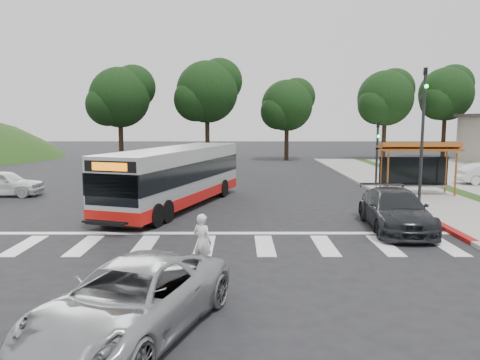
{
  "coord_description": "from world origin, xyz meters",
  "views": [
    {
      "loc": [
        1.16,
        -20.11,
        4.16
      ],
      "look_at": [
        1.18,
        -0.35,
        1.6
      ],
      "focal_mm": 35.0,
      "sensor_mm": 36.0,
      "label": 1
    }
  ],
  "objects_px": {
    "dark_sedan": "(395,210)",
    "silver_suv_south": "(131,300)",
    "transit_bus": "(176,178)",
    "pedestrian": "(202,242)"
  },
  "relations": [
    {
      "from": "silver_suv_south",
      "to": "pedestrian",
      "type": "bearing_deg",
      "value": 95.06
    },
    {
      "from": "dark_sedan",
      "to": "silver_suv_south",
      "type": "height_order",
      "value": "dark_sedan"
    },
    {
      "from": "transit_bus",
      "to": "pedestrian",
      "type": "relative_size",
      "value": 6.83
    },
    {
      "from": "pedestrian",
      "to": "silver_suv_south",
      "type": "bearing_deg",
      "value": 105.97
    },
    {
      "from": "transit_bus",
      "to": "silver_suv_south",
      "type": "bearing_deg",
      "value": -68.01
    },
    {
      "from": "pedestrian",
      "to": "silver_suv_south",
      "type": "distance_m",
      "value": 4.11
    },
    {
      "from": "silver_suv_south",
      "to": "transit_bus",
      "type": "bearing_deg",
      "value": 113.94
    },
    {
      "from": "transit_bus",
      "to": "dark_sedan",
      "type": "height_order",
      "value": "transit_bus"
    },
    {
      "from": "pedestrian",
      "to": "silver_suv_south",
      "type": "height_order",
      "value": "pedestrian"
    },
    {
      "from": "transit_bus",
      "to": "dark_sedan",
      "type": "bearing_deg",
      "value": -9.31
    }
  ]
}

